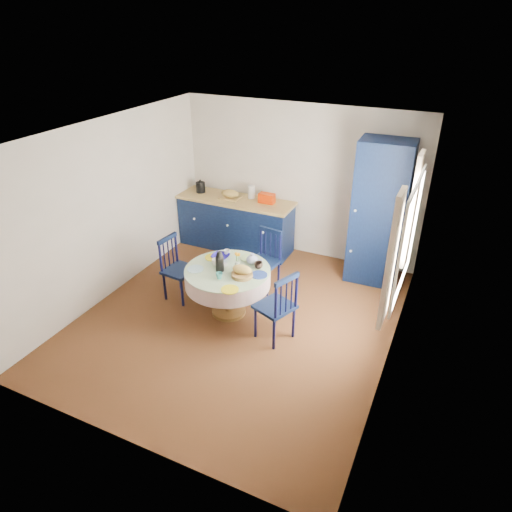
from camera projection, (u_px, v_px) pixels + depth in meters
The scene contains 17 objects.
floor at pixel (238, 318), 6.24m from camera, with size 4.50×4.50×0.00m, color black.
ceiling at pixel (234, 135), 5.05m from camera, with size 4.50×4.50×0.00m, color white.
wall_back at pixel (299, 182), 7.43m from camera, with size 4.00×0.02×2.50m, color beige.
wall_left at pixel (109, 210), 6.38m from camera, with size 0.02×4.50×2.50m, color beige.
wall_right at pixel (401, 271), 4.90m from camera, with size 0.02×4.50×2.50m, color beige.
window at pixel (405, 236), 5.02m from camera, with size 0.10×1.74×1.45m.
kitchen_counter at pixel (236, 223), 7.90m from camera, with size 2.03×0.64×1.15m.
pantry_cabinet at pixel (379, 214), 6.67m from camera, with size 0.78×0.57×2.17m.
dining_table at pixel (228, 277), 6.09m from camera, with size 1.14×1.14×0.97m.
chair_left at pixel (177, 268), 6.50m from camera, with size 0.44×0.46×0.94m.
chair_far at pixel (265, 260), 6.74m from camera, with size 0.46×0.45×0.92m.
chair_right at pixel (277, 306), 5.63m from camera, with size 0.55×0.56×0.97m.
mug_a at pixel (216, 262), 6.10m from camera, with size 0.12×0.12×0.10m, color silver.
mug_b at pixel (219, 276), 5.81m from camera, with size 0.09×0.09×0.08m, color #307776.
mug_c at pixel (259, 265), 6.04m from camera, with size 0.11×0.11×0.09m, color black.
mug_d at pixel (227, 253), 6.36m from camera, with size 0.09×0.09×0.09m, color silver.
cobalt_bowl at pixel (220, 257), 6.28m from camera, with size 0.24×0.24×0.06m, color navy.
Camera 1 is at (2.37, -4.50, 3.72)m, focal length 32.00 mm.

